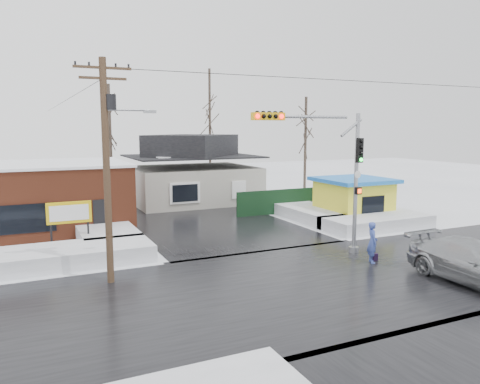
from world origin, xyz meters
name	(u,v)px	position (x,y,z in m)	size (l,w,h in m)	color
ground	(322,281)	(0.00, 0.00, 0.00)	(120.00, 120.00, 0.00)	white
road_ns	(322,281)	(0.00, 0.00, 0.01)	(10.00, 120.00, 0.02)	black
road_ew	(322,281)	(0.00, 0.00, 0.01)	(120.00, 10.00, 0.02)	black
snowbank_nw	(76,255)	(-9.00, 7.00, 0.40)	(7.00, 3.00, 0.80)	white
snowbank_ne	(377,222)	(9.00, 7.00, 0.40)	(7.00, 3.00, 0.80)	white
snowbank_nside_w	(103,230)	(-7.00, 12.00, 0.40)	(3.00, 8.00, 0.80)	white
snowbank_nside_e	(306,212)	(7.00, 12.00, 0.40)	(3.00, 8.00, 0.80)	white
traffic_signal	(331,165)	(2.43, 2.97, 4.54)	(6.05, 0.68, 7.00)	gray
utility_pole	(108,158)	(-7.93, 3.50, 5.11)	(3.15, 0.44, 9.00)	#382619
brick_building	(25,197)	(-11.00, 15.99, 2.08)	(12.20, 8.20, 4.12)	brown
marquee_sign	(69,214)	(-9.00, 9.49, 1.92)	(2.20, 0.21, 2.55)	black
house	(192,171)	(2.00, 22.00, 2.62)	(10.40, 8.40, 5.76)	#AAA69A
kiosk	(353,199)	(9.50, 9.99, 1.46)	(4.60, 4.60, 2.88)	yellow
fence	(286,201)	(6.50, 14.00, 0.90)	(8.00, 0.12, 1.80)	black
tree_far_left	(109,108)	(-4.00, 26.00, 7.95)	(3.00, 3.00, 10.00)	#332821
tree_far_mid	(210,94)	(6.00, 28.00, 9.54)	(3.00, 3.00, 12.00)	#332821
tree_far_right	(306,118)	(12.00, 20.00, 7.16)	(3.00, 3.00, 9.00)	#332821
pedestrian	(372,243)	(3.61, 1.19, 0.97)	(0.71, 0.46, 1.94)	#3C50A9
car	(476,263)	(5.42, -2.91, 0.85)	(2.38, 5.85, 1.70)	#A4A7AB
shopping_bag	(375,258)	(3.94, 1.33, 0.17)	(0.28, 0.12, 0.35)	black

